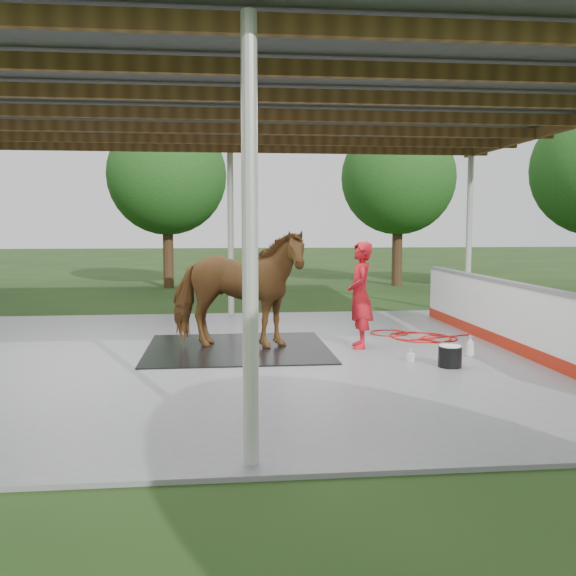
{
  "coord_description": "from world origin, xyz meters",
  "views": [
    {
      "loc": [
        -0.26,
        -10.17,
        2.14
      ],
      "look_at": [
        0.89,
        0.59,
        1.07
      ],
      "focal_mm": 40.0,
      "sensor_mm": 36.0,
      "label": 1
    }
  ],
  "objects": [
    {
      "name": "handler",
      "position": [
        2.11,
        0.45,
        0.96
      ],
      "size": [
        0.49,
        0.7,
        1.81
      ],
      "primitive_type": "imported",
      "rotation": [
        0.0,
        0.0,
        -1.67
      ],
      "color": "red",
      "rests_on": "concrete_slab"
    },
    {
      "name": "pavilion_structure",
      "position": [
        0.0,
        -0.0,
        3.97
      ],
      "size": [
        12.6,
        10.6,
        4.05
      ],
      "color": "beige",
      "rests_on": "ground"
    },
    {
      "name": "tree_belt",
      "position": [
        0.3,
        0.9,
        3.79
      ],
      "size": [
        28.0,
        28.0,
        5.8
      ],
      "color": "#382314",
      "rests_on": "ground"
    },
    {
      "name": "concrete_slab",
      "position": [
        0.0,
        0.0,
        0.03
      ],
      "size": [
        12.0,
        10.0,
        0.05
      ],
      "primitive_type": "cube",
      "color": "slate",
      "rests_on": "ground"
    },
    {
      "name": "horse",
      "position": [
        0.03,
        0.55,
        1.07
      ],
      "size": [
        2.54,
        1.57,
        1.99
      ],
      "primitive_type": "imported",
      "rotation": [
        0.0,
        0.0,
        1.35
      ],
      "color": "brown",
      "rests_on": "rubber_mat"
    },
    {
      "name": "rubber_mat",
      "position": [
        0.03,
        0.55,
        0.06
      ],
      "size": [
        3.04,
        2.85,
        0.02
      ],
      "primitive_type": "cube",
      "color": "black",
      "rests_on": "concrete_slab"
    },
    {
      "name": "wash_bucket",
      "position": [
        3.11,
        -1.16,
        0.21
      ],
      "size": [
        0.35,
        0.35,
        0.32
      ],
      "color": "black",
      "rests_on": "concrete_slab"
    },
    {
      "name": "hose_coil",
      "position": [
        3.39,
        1.37,
        0.06
      ],
      "size": [
        1.84,
        1.45,
        0.02
      ],
      "color": "red",
      "rests_on": "concrete_slab"
    },
    {
      "name": "ground",
      "position": [
        0.0,
        0.0,
        0.0
      ],
      "size": [
        100.0,
        100.0,
        0.0
      ],
      "primitive_type": "plane",
      "color": "#1E3814"
    },
    {
      "name": "dasher_board",
      "position": [
        4.6,
        0.0,
        0.59
      ],
      "size": [
        0.16,
        8.0,
        1.15
      ],
      "color": "#A7200D",
      "rests_on": "concrete_slab"
    },
    {
      "name": "soap_bottle_a",
      "position": [
        3.69,
        -0.49,
        0.22
      ],
      "size": [
        0.14,
        0.14,
        0.34
      ],
      "primitive_type": "imported",
      "rotation": [
        0.0,
        0.0,
        0.09
      ],
      "color": "silver",
      "rests_on": "concrete_slab"
    },
    {
      "name": "soap_bottle_b",
      "position": [
        2.65,
        -0.74,
        0.14
      ],
      "size": [
        0.12,
        0.12,
        0.19
      ],
      "primitive_type": "imported",
      "rotation": [
        0.0,
        0.0,
        -0.85
      ],
      "color": "#338CD8",
      "rests_on": "concrete_slab"
    }
  ]
}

